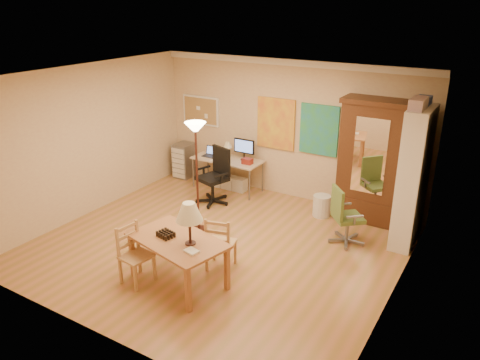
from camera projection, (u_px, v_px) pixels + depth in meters
The scene contains 16 objects.
floor at pixel (218, 246), 7.56m from camera, with size 5.50×5.50×0.00m, color olive.
crown_molding at pixel (290, 62), 8.57m from camera, with size 5.50×0.08×0.12m, color white.
corkboard at pixel (201, 110), 9.98m from camera, with size 0.90×0.04×0.62m, color tan.
art_panel_left at pixel (276, 124), 9.13m from camera, with size 0.80×0.04×1.00m, color yellow.
art_panel_right at pixel (319, 130), 8.69m from camera, with size 0.75×0.04×0.95m, color teal.
dining_table at pixel (181, 232), 6.27m from camera, with size 1.50×1.10×1.27m.
ladder_chair_back at pixel (220, 245), 6.79m from camera, with size 0.47×0.46×0.84m.
ladder_chair_left at pixel (135, 256), 6.48m from camera, with size 0.43×0.44×0.85m.
torchiere_lamp at pixel (196, 145), 7.51m from camera, with size 0.35×0.35×1.91m.
computer_desk at pixel (229, 171), 9.68m from camera, with size 1.45×0.64×1.10m.
office_chair_black at pixel (214, 188), 9.08m from camera, with size 0.67×0.67×1.09m.
office_chair_green at pixel (345, 228), 7.57m from camera, with size 0.62×0.62×0.97m.
drawer_cart at pixel (184, 160), 10.37m from camera, with size 0.38×0.45×0.76m.
armoire at pixel (372, 169), 8.15m from camera, with size 1.19×0.56×2.19m.
bookshelf at pixel (413, 179), 7.29m from camera, with size 0.34×0.89×2.23m.
wastebin at pixel (322, 206), 8.53m from camera, with size 0.32×0.32×0.40m, color silver.
Camera 1 is at (3.76, -5.51, 3.74)m, focal length 35.00 mm.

